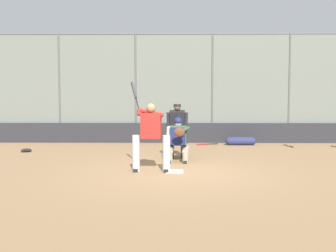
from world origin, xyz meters
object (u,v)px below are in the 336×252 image
(fielding_glove_on_dirt, at_px, (26,150))
(umpire_home, at_px, (177,129))
(spare_bat_near_backstop, at_px, (204,144))
(equipment_bag_dugout_side, at_px, (241,141))
(spare_bat_by_padding, at_px, (287,145))
(batter_at_plate, at_px, (151,135))
(catcher_behind_plate, at_px, (178,139))

(fielding_glove_on_dirt, bearing_deg, umpire_home, 166.47)
(spare_bat_near_backstop, distance_m, equipment_bag_dugout_side, 1.38)
(spare_bat_by_padding, relative_size, fielding_glove_on_dirt, 2.55)
(fielding_glove_on_dirt, xyz_separation_m, equipment_bag_dugout_side, (-7.47, -1.99, 0.10))
(umpire_home, bearing_deg, fielding_glove_on_dirt, -11.19)
(spare_bat_by_padding, relative_size, equipment_bag_dugout_side, 0.73)
(spare_bat_near_backstop, relative_size, equipment_bag_dugout_side, 0.71)
(spare_bat_near_backstop, bearing_deg, batter_at_plate, 55.57)
(batter_at_plate, bearing_deg, spare_bat_by_padding, -128.93)
(spare_bat_near_backstop, xyz_separation_m, spare_bat_by_padding, (-3.07, 0.31, 0.00))
(catcher_behind_plate, xyz_separation_m, umpire_home, (0.02, -0.75, 0.22))
(fielding_glove_on_dirt, bearing_deg, spare_bat_near_backstop, -161.66)
(fielding_glove_on_dirt, relative_size, equipment_bag_dugout_side, 0.29)
(equipment_bag_dugout_side, bearing_deg, spare_bat_by_padding, 170.68)
(catcher_behind_plate, xyz_separation_m, spare_bat_near_backstop, (-1.06, -3.97, -0.62))
(umpire_home, height_order, spare_bat_near_backstop, umpire_home)
(spare_bat_near_backstop, xyz_separation_m, equipment_bag_dugout_side, (-1.38, 0.03, 0.12))
(spare_bat_by_padding, distance_m, fielding_glove_on_dirt, 9.32)
(catcher_behind_plate, height_order, spare_bat_by_padding, catcher_behind_plate)
(catcher_behind_plate, bearing_deg, spare_bat_near_backstop, -99.84)
(spare_bat_near_backstop, bearing_deg, equipment_bag_dugout_side, 162.31)
(umpire_home, relative_size, spare_bat_near_backstop, 1.96)
(umpire_home, relative_size, fielding_glove_on_dirt, 4.86)
(catcher_behind_plate, xyz_separation_m, spare_bat_by_padding, (-4.14, -3.67, -0.62))
(batter_at_plate, height_order, equipment_bag_dugout_side, batter_at_plate)
(equipment_bag_dugout_side, bearing_deg, batter_at_plate, 59.87)
(batter_at_plate, bearing_deg, fielding_glove_on_dirt, -33.46)
(spare_bat_near_backstop, distance_m, spare_bat_by_padding, 3.09)
(umpire_home, relative_size, equipment_bag_dugout_side, 1.40)
(fielding_glove_on_dirt, bearing_deg, spare_bat_by_padding, -169.41)
(batter_at_plate, distance_m, fielding_glove_on_dirt, 5.57)
(catcher_behind_plate, height_order, umpire_home, umpire_home)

